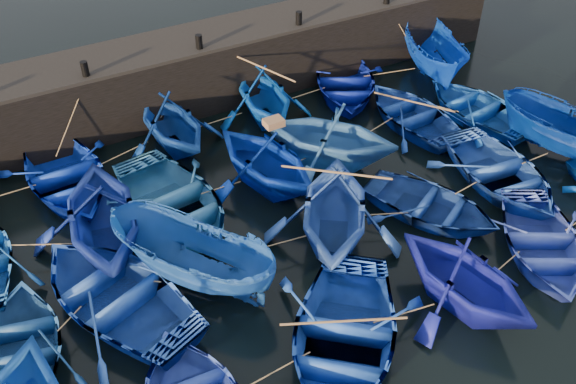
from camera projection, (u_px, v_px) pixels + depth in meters
ground at (344, 276)px, 17.61m from camera, size 120.00×120.00×0.00m
quay_wall at (193, 72)px, 23.91m from camera, size 26.00×2.50×2.50m
quay_top at (190, 40)px, 23.08m from camera, size 26.00×2.50×0.12m
bollard_1 at (85, 69)px, 20.78m from camera, size 0.24×0.24×0.50m
bollard_2 at (199, 42)px, 22.27m from camera, size 0.24×0.24×0.50m
bollard_3 at (299, 18)px, 23.77m from camera, size 0.24×0.24×0.50m
boat_1 at (65, 177)px, 20.19m from camera, size 3.84×5.18×1.04m
boat_2 at (171, 122)px, 21.65m from camera, size 3.83×4.32×2.10m
boat_3 at (264, 95)px, 23.04m from camera, size 3.95×4.42×2.10m
boat_4 at (345, 83)px, 24.77m from camera, size 5.30×5.87×1.00m
boat_5 at (434, 54)px, 25.63m from camera, size 3.62×5.39×1.95m
boat_7 at (102, 214)px, 17.68m from camera, size 4.99×5.54×2.57m
boat_8 at (173, 203)px, 19.16m from camera, size 4.50×5.79×1.10m
boat_9 at (266, 158)px, 19.93m from camera, size 4.62×5.04×2.25m
boat_10 at (330, 135)px, 20.83m from camera, size 5.94×5.97×2.38m
boat_11 at (412, 114)px, 23.16m from camera, size 3.32×4.52×0.91m
boat_12 at (477, 107)px, 23.47m from camera, size 3.74×4.85×0.93m
boat_13 at (21, 348)px, 15.20m from camera, size 3.99×4.91×0.90m
boat_14 at (116, 293)px, 16.40m from camera, size 5.53×6.39×1.11m
boat_15 at (192, 259)px, 16.79m from camera, size 4.34×5.03×1.89m
boat_16 at (334, 208)px, 17.96m from camera, size 5.93×6.09×2.44m
boat_17 at (432, 206)px, 19.24m from camera, size 4.56×5.06×0.86m
boat_18 at (501, 173)px, 20.37m from camera, size 3.94×5.17×1.00m
boat_19 at (570, 135)px, 21.19m from camera, size 3.92×5.27×1.92m
boat_22 at (342, 337)px, 15.33m from camera, size 6.38×6.56×1.11m
boat_23 at (465, 277)px, 16.12m from camera, size 4.28×4.73×2.17m
boat_24 at (542, 243)px, 17.96m from camera, size 5.04×5.53×0.94m
wooden_crate at (274, 123)px, 19.26m from camera, size 0.57×0.44×0.22m
mooring_ropes at (264, 156)px, 20.45m from camera, size 18.63×11.86×2.10m
loose_oars at (340, 150)px, 19.33m from camera, size 9.92×12.22×1.59m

